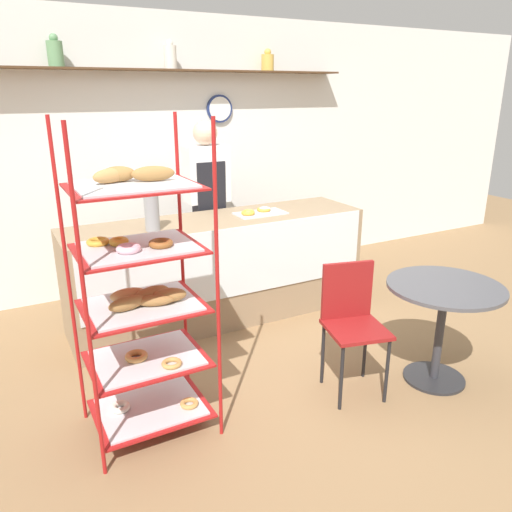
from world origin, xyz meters
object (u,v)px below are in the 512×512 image
pastry_rack (142,293)px  cafe_chair (351,314)px  person_worker (207,203)px  coffee_carafe (152,209)px  cafe_table (443,309)px  donut_tray_counter (258,212)px

pastry_rack → cafe_chair: bearing=-9.5°
person_worker → cafe_chair: person_worker is taller
person_worker → coffee_carafe: size_ratio=4.89×
cafe_table → pastry_rack: bearing=166.6°
person_worker → donut_tray_counter: bearing=-61.4°
person_worker → cafe_chair: bearing=-83.8°
coffee_carafe → pastry_rack: bearing=-110.3°
cafe_table → cafe_chair: 0.65m
pastry_rack → person_worker: 2.06m
donut_tray_counter → pastry_rack: bearing=-139.4°
pastry_rack → coffee_carafe: size_ratio=5.29×
cafe_chair → coffee_carafe: coffee_carafe is taller
pastry_rack → cafe_table: size_ratio=2.38×
cafe_chair → pastry_rack: bearing=-175.5°
cafe_table → cafe_chair: size_ratio=0.88×
pastry_rack → person_worker: pastry_rack is taller
cafe_chair → donut_tray_counter: size_ratio=1.97×
cafe_chair → donut_tray_counter: bearing=101.4°
person_worker → cafe_table: bearing=-69.6°
person_worker → coffee_carafe: 0.95m
cafe_table → cafe_chair: (-0.60, 0.24, -0.01)m
person_worker → coffee_carafe: person_worker is taller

